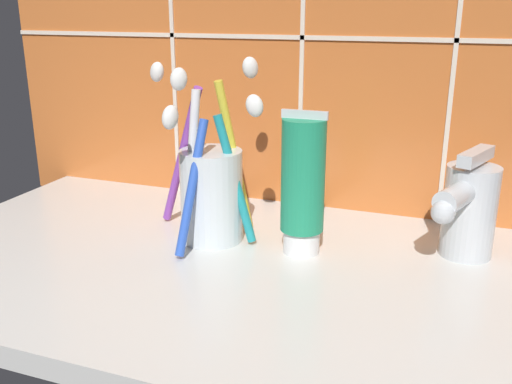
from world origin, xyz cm
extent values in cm
cube|color=silver|center=(0.00, 0.00, 1.00)|extent=(66.62, 38.12, 2.00)
cube|color=beige|center=(0.00, 18.46, 22.05)|extent=(76.62, 0.24, 0.50)
cylinder|color=silver|center=(-3.72, 4.60, 6.79)|extent=(6.45, 6.45, 9.58)
cylinder|color=teal|center=(-0.99, 4.42, 8.87)|extent=(4.43, 1.28, 13.17)
ellipsoid|color=white|center=(1.05, 4.60, 16.40)|extent=(2.31, 1.49, 2.57)
cylinder|color=yellow|center=(-2.08, 6.92, 10.43)|extent=(3.37, 4.02, 16.25)
ellipsoid|color=white|center=(-0.87, 8.49, 19.54)|extent=(2.32, 2.47, 2.51)
cylinder|color=purple|center=(-7.91, 6.25, 10.09)|extent=(6.89, 3.72, 15.72)
ellipsoid|color=white|center=(-11.17, 7.70, 18.79)|extent=(2.72, 2.16, 2.68)
cylinder|color=white|center=(-5.39, 3.51, 10.06)|extent=(2.32, 2.53, 15.42)
ellipsoid|color=white|center=(-6.00, 2.79, 18.81)|extent=(2.23, 2.30, 2.37)
cylinder|color=blue|center=(-4.11, 0.96, 8.70)|extent=(1.88, 5.65, 12.91)
ellipsoid|color=white|center=(-4.59, -1.75, 16.02)|extent=(1.70, 2.55, 2.65)
cylinder|color=white|center=(6.01, 4.60, 3.21)|extent=(3.61, 3.61, 2.42)
cylinder|color=#1E8C60|center=(6.01, 4.60, 9.94)|extent=(4.25, 4.25, 11.04)
cube|color=silver|center=(6.01, 4.60, 15.86)|extent=(4.46, 0.36, 0.80)
cylinder|color=silver|center=(21.38, 9.65, 6.52)|extent=(5.05, 5.05, 9.04)
cylinder|color=silver|center=(20.24, 6.51, 9.05)|extent=(4.41, 7.05, 2.27)
sphere|color=silver|center=(19.10, 3.37, 8.29)|extent=(2.12, 2.12, 2.12)
cube|color=silver|center=(21.38, 9.65, 12.04)|extent=(3.36, 6.12, 1.20)
camera|label=1|loc=(20.08, -46.16, 25.42)|focal=40.00mm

